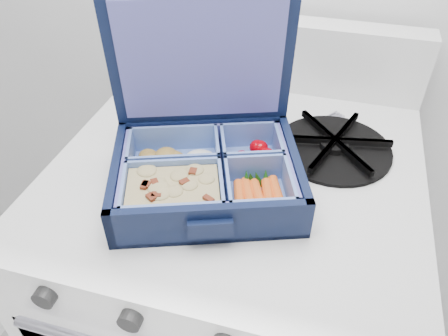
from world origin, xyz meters
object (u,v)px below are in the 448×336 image
(stove, at_px, (235,309))
(fork, at_px, (295,142))
(bento_box, at_px, (207,175))
(burner_grate, at_px, (334,143))

(stove, bearing_deg, fork, 40.15)
(bento_box, relative_size, fork, 1.24)
(bento_box, distance_m, fork, 0.18)
(stove, xyz_separation_m, fork, (0.08, 0.06, 0.42))
(burner_grate, height_order, fork, burner_grate)
(fork, bearing_deg, bento_box, -88.26)
(burner_grate, xyz_separation_m, fork, (-0.06, 0.00, -0.01))
(bento_box, bearing_deg, burner_grate, 21.35)
(fork, bearing_deg, stove, -102.92)
(stove, height_order, bento_box, bento_box)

